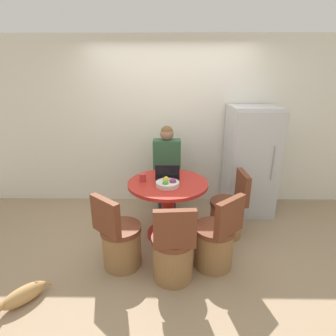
{
  "coord_description": "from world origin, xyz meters",
  "views": [
    {
      "loc": [
        -0.01,
        -2.76,
        2.0
      ],
      "look_at": [
        -0.04,
        0.37,
        0.91
      ],
      "focal_mm": 28.0,
      "sensor_mm": 36.0,
      "label": 1
    }
  ],
  "objects_px": {
    "chair_near_left_corner": "(120,242)",
    "refrigerator": "(250,161)",
    "dining_table": "(168,200)",
    "cat": "(21,296)",
    "chair_near_right_corner": "(215,243)",
    "laptop": "(167,175)",
    "fruit_bowl": "(168,183)",
    "chair_near_camera": "(173,254)",
    "person_seated": "(167,166)",
    "chair_right_side": "(228,214)"
  },
  "relations": [
    {
      "from": "refrigerator",
      "to": "chair_right_side",
      "type": "bearing_deg",
      "value": -121.84
    },
    {
      "from": "chair_near_camera",
      "to": "laptop",
      "type": "distance_m",
      "value": 1.06
    },
    {
      "from": "laptop",
      "to": "cat",
      "type": "relative_size",
      "value": 0.71
    },
    {
      "from": "chair_near_camera",
      "to": "chair_near_right_corner",
      "type": "xyz_separation_m",
      "value": [
        0.46,
        0.19,
        0.0
      ]
    },
    {
      "from": "chair_near_left_corner",
      "to": "person_seated",
      "type": "relative_size",
      "value": 0.65
    },
    {
      "from": "person_seated",
      "to": "fruit_bowl",
      "type": "relative_size",
      "value": 4.8
    },
    {
      "from": "dining_table",
      "to": "cat",
      "type": "distance_m",
      "value": 1.82
    },
    {
      "from": "dining_table",
      "to": "cat",
      "type": "relative_size",
      "value": 2.35
    },
    {
      "from": "refrigerator",
      "to": "chair_near_camera",
      "type": "relative_size",
      "value": 1.85
    },
    {
      "from": "refrigerator",
      "to": "chair_near_right_corner",
      "type": "distance_m",
      "value": 1.59
    },
    {
      "from": "chair_near_camera",
      "to": "person_seated",
      "type": "distance_m",
      "value": 1.58
    },
    {
      "from": "refrigerator",
      "to": "cat",
      "type": "bearing_deg",
      "value": -143.79
    },
    {
      "from": "chair_near_left_corner",
      "to": "refrigerator",
      "type": "bearing_deg",
      "value": -101.89
    },
    {
      "from": "person_seated",
      "to": "laptop",
      "type": "height_order",
      "value": "person_seated"
    },
    {
      "from": "dining_table",
      "to": "laptop",
      "type": "bearing_deg",
      "value": 93.23
    },
    {
      "from": "dining_table",
      "to": "laptop",
      "type": "xyz_separation_m",
      "value": [
        -0.01,
        0.14,
        0.29
      ]
    },
    {
      "from": "dining_table",
      "to": "fruit_bowl",
      "type": "bearing_deg",
      "value": -90.2
    },
    {
      "from": "fruit_bowl",
      "to": "dining_table",
      "type": "bearing_deg",
      "value": 89.8
    },
    {
      "from": "chair_near_left_corner",
      "to": "laptop",
      "type": "xyz_separation_m",
      "value": [
        0.51,
        0.74,
        0.51
      ]
    },
    {
      "from": "dining_table",
      "to": "person_seated",
      "type": "relative_size",
      "value": 0.74
    },
    {
      "from": "refrigerator",
      "to": "fruit_bowl",
      "type": "relative_size",
      "value": 5.77
    },
    {
      "from": "refrigerator",
      "to": "chair_near_camera",
      "type": "bearing_deg",
      "value": -127.43
    },
    {
      "from": "chair_near_right_corner",
      "to": "fruit_bowl",
      "type": "distance_m",
      "value": 0.86
    },
    {
      "from": "dining_table",
      "to": "chair_near_left_corner",
      "type": "relative_size",
      "value": 1.14
    },
    {
      "from": "cat",
      "to": "chair_near_left_corner",
      "type": "bearing_deg",
      "value": 165.23
    },
    {
      "from": "chair_near_camera",
      "to": "cat",
      "type": "relative_size",
      "value": 2.05
    },
    {
      "from": "chair_near_left_corner",
      "to": "laptop",
      "type": "distance_m",
      "value": 1.03
    },
    {
      "from": "person_seated",
      "to": "laptop",
      "type": "bearing_deg",
      "value": 91.4
    },
    {
      "from": "chair_near_camera",
      "to": "laptop",
      "type": "height_order",
      "value": "laptop"
    },
    {
      "from": "dining_table",
      "to": "fruit_bowl",
      "type": "xyz_separation_m",
      "value": [
        -0.0,
        -0.13,
        0.29
      ]
    },
    {
      "from": "laptop",
      "to": "cat",
      "type": "height_order",
      "value": "laptop"
    },
    {
      "from": "chair_near_right_corner",
      "to": "cat",
      "type": "relative_size",
      "value": 2.05
    },
    {
      "from": "chair_near_left_corner",
      "to": "dining_table",
      "type": "bearing_deg",
      "value": -90.0
    },
    {
      "from": "refrigerator",
      "to": "laptop",
      "type": "distance_m",
      "value": 1.37
    },
    {
      "from": "refrigerator",
      "to": "chair_near_camera",
      "type": "distance_m",
      "value": 1.98
    },
    {
      "from": "person_seated",
      "to": "cat",
      "type": "bearing_deg",
      "value": 54.82
    },
    {
      "from": "laptop",
      "to": "chair_near_camera",
      "type": "bearing_deg",
      "value": 94.22
    },
    {
      "from": "person_seated",
      "to": "cat",
      "type": "distance_m",
      "value": 2.38
    },
    {
      "from": "refrigerator",
      "to": "laptop",
      "type": "height_order",
      "value": "refrigerator"
    },
    {
      "from": "fruit_bowl",
      "to": "cat",
      "type": "relative_size",
      "value": 0.66
    },
    {
      "from": "chair_right_side",
      "to": "dining_table",
      "type": "bearing_deg",
      "value": -90.0
    },
    {
      "from": "cat",
      "to": "laptop",
      "type": "bearing_deg",
      "value": 175.59
    },
    {
      "from": "chair_near_right_corner",
      "to": "cat",
      "type": "distance_m",
      "value": 1.96
    },
    {
      "from": "chair_near_left_corner",
      "to": "chair_near_right_corner",
      "type": "relative_size",
      "value": 1.0
    },
    {
      "from": "chair_near_right_corner",
      "to": "cat",
      "type": "bearing_deg",
      "value": -24.67
    },
    {
      "from": "dining_table",
      "to": "chair_near_camera",
      "type": "bearing_deg",
      "value": -85.61
    },
    {
      "from": "chair_right_side",
      "to": "cat",
      "type": "relative_size",
      "value": 2.05
    },
    {
      "from": "refrigerator",
      "to": "fruit_bowl",
      "type": "bearing_deg",
      "value": -144.83
    },
    {
      "from": "chair_near_camera",
      "to": "laptop",
      "type": "bearing_deg",
      "value": -90.17
    },
    {
      "from": "chair_right_side",
      "to": "fruit_bowl",
      "type": "relative_size",
      "value": 3.13
    }
  ]
}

